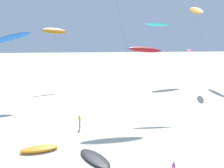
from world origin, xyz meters
The scene contains 9 objects.
flying_kite_0 centered at (-10.30, 39.18, 10.06)m, with size 5.97×10.31×11.37m.
flying_kite_1 centered at (-4.98, 52.05, 11.26)m, with size 5.41×4.85×12.13m.
flying_kite_4 centered at (26.41, 55.17, 15.85)m, with size 4.45×8.97×17.39m.
flying_kite_6 centered at (9.63, 31.72, 8.50)m, with size 4.74×9.11×9.13m.
flying_kite_7 centered at (17.54, 55.25, 12.69)m, with size 7.19×11.45×13.17m.
flying_kite_8 centered at (20.80, 43.24, 7.63)m, with size 5.16×10.88×8.11m.
grounded_kite_0 centered at (2.09, 16.70, 0.14)m, with size 3.40×4.50×0.26m.
grounded_kite_1 centered at (-2.95, 18.92, 0.21)m, with size 3.66×2.18×0.40m.
person_near_left centered at (0.65, 24.56, 0.89)m, with size 0.25×0.50×1.61m.
Camera 1 is at (1.55, -4.44, 10.66)m, focal length 42.34 mm.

